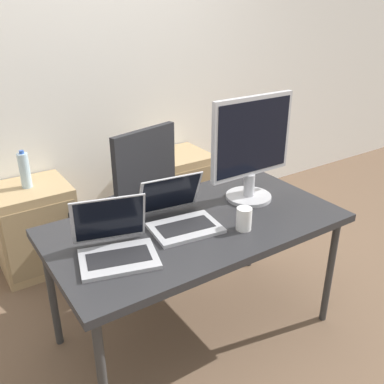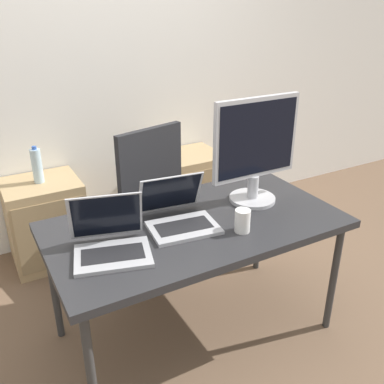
{
  "view_description": "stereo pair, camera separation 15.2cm",
  "coord_description": "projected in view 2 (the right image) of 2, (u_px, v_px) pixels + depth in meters",
  "views": [
    {
      "loc": [
        -1.07,
        -1.58,
        1.75
      ],
      "look_at": [
        0.0,
        0.04,
        0.86
      ],
      "focal_mm": 40.0,
      "sensor_mm": 36.0,
      "label": 1
    },
    {
      "loc": [
        -0.94,
        -1.65,
        1.75
      ],
      "look_at": [
        0.0,
        0.04,
        0.86
      ],
      "focal_mm": 40.0,
      "sensor_mm": 36.0,
      "label": 2
    }
  ],
  "objects": [
    {
      "name": "desk",
      "position": [
        196.0,
        230.0,
        2.18
      ],
      "size": [
        1.49,
        0.8,
        0.71
      ],
      "color": "#28282B",
      "rests_on": "ground_plane"
    },
    {
      "name": "cabinet_right",
      "position": [
        189.0,
        189.0,
        3.51
      ],
      "size": [
        0.5,
        0.45,
        0.61
      ],
      "color": "tan",
      "rests_on": "ground_plane"
    },
    {
      "name": "coffee_cup_white",
      "position": [
        242.0,
        221.0,
        2.05
      ],
      "size": [
        0.08,
        0.08,
        0.11
      ],
      "color": "white",
      "rests_on": "desk"
    },
    {
      "name": "wall_back",
      "position": [
        98.0,
        65.0,
        3.04
      ],
      "size": [
        10.0,
        0.05,
        2.6
      ],
      "color": "white",
      "rests_on": "ground_plane"
    },
    {
      "name": "laptop_right",
      "position": [
        179.0,
        216.0,
        2.12
      ],
      "size": [
        0.36,
        0.37,
        0.24
      ],
      "color": "#ADADB2",
      "rests_on": "desk"
    },
    {
      "name": "laptop_left",
      "position": [
        111.0,
        242.0,
        1.89
      ],
      "size": [
        0.38,
        0.38,
        0.25
      ],
      "color": "#ADADB2",
      "rests_on": "desk"
    },
    {
      "name": "water_bottle",
      "position": [
        37.0,
        166.0,
        2.83
      ],
      "size": [
        0.07,
        0.07,
        0.25
      ],
      "color": "silver",
      "rests_on": "cabinet_left"
    },
    {
      "name": "ground_plane",
      "position": [
        195.0,
        330.0,
        2.46
      ],
      "size": [
        14.0,
        14.0,
        0.0
      ],
      "primitive_type": "plane",
      "color": "brown"
    },
    {
      "name": "cabinet_left",
      "position": [
        46.0,
        222.0,
        3.01
      ],
      "size": [
        0.5,
        0.45,
        0.61
      ],
      "color": "tan",
      "rests_on": "ground_plane"
    },
    {
      "name": "monitor",
      "position": [
        255.0,
        150.0,
        2.27
      ],
      "size": [
        0.51,
        0.26,
        0.58
      ],
      "color": "#B7B7BC",
      "rests_on": "desk"
    },
    {
      "name": "office_chair",
      "position": [
        135.0,
        223.0,
        2.77
      ],
      "size": [
        0.58,
        0.62,
        1.08
      ],
      "color": "#232326",
      "rests_on": "ground_plane"
    }
  ]
}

